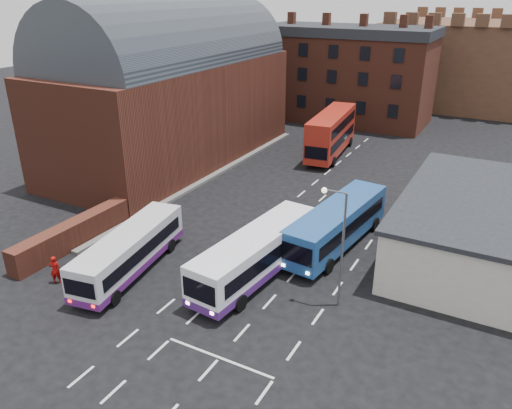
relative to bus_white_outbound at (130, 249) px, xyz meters
The scene contains 13 objects.
ground 4.76m from the bus_white_outbound, 16.14° to the right, with size 180.00×180.00×0.00m, color black.
railway_station 23.49m from the bus_white_outbound, 119.54° to the left, with size 12.00×28.00×16.00m.
forecourt_wall 5.98m from the bus_white_outbound, behind, with size 1.20×10.00×1.80m, color #602B1E.
cream_building 23.15m from the bus_white_outbound, 33.45° to the left, with size 10.40×16.40×4.25m.
brick_terrace 44.96m from the bus_white_outbound, 92.17° to the left, with size 22.00×10.00×11.00m, color brown.
castle_keep 65.72m from the bus_white_outbound, 80.96° to the left, with size 22.00×22.00×12.00m, color brown.
bus_white_outbound is the anchor object (origin of this frame).
bus_white_inbound 8.03m from the bus_white_outbound, 23.77° to the left, with size 3.60×11.17×2.99m.
bus_blue 13.97m from the bus_white_outbound, 42.43° to the left, with size 3.77×11.31×3.03m.
bus_red_double 29.03m from the bus_white_outbound, 85.00° to the left, with size 3.82×11.68×4.59m.
street_lamp 13.22m from the bus_white_outbound, 12.15° to the left, with size 1.44×0.31×7.04m.
pedestrian_red 4.56m from the bus_white_outbound, 133.96° to the right, with size 0.67×0.44×1.84m, color #9F0B08.
pedestrian_beige 3.26m from the bus_white_outbound, 115.74° to the right, with size 0.66×0.51×1.35m, color tan.
Camera 1 is at (15.83, -19.25, 16.70)m, focal length 35.00 mm.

